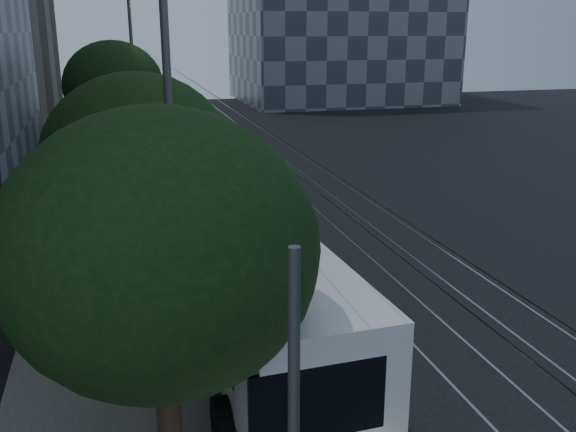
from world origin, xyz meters
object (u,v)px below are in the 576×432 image
at_px(pickup_silver, 232,222).
at_px(streetlamp_near, 187,113).
at_px(trolleybus, 243,279).
at_px(car_white_a, 188,170).
at_px(streetlamp_far, 140,60).
at_px(car_white_b, 198,165).
at_px(car_white_d, 157,139).
at_px(car_white_c, 185,145).

height_order(pickup_silver, streetlamp_near, streetlamp_near).
distance_m(trolleybus, car_white_a, 19.07).
xyz_separation_m(streetlamp_near, streetlamp_far, (0.00, 24.83, 0.07)).
xyz_separation_m(trolleybus, car_white_a, (0.67, 19.02, -1.11)).
height_order(car_white_b, streetlamp_far, streetlamp_far).
relative_size(car_white_b, car_white_d, 1.35).
height_order(car_white_c, streetlamp_near, streetlamp_near).
xyz_separation_m(pickup_silver, streetlamp_near, (-2.55, -8.70, 5.49)).
distance_m(car_white_a, car_white_b, 1.37).
height_order(car_white_a, car_white_d, car_white_a).
distance_m(pickup_silver, streetlamp_near, 10.60).
bearing_deg(streetlamp_far, pickup_silver, -81.01).
bearing_deg(streetlamp_far, car_white_d, 78.64).
distance_m(car_white_a, car_white_d, 11.19).
xyz_separation_m(trolleybus, pickup_silver, (1.27, 8.68, -1.06)).
bearing_deg(car_white_b, streetlamp_far, 95.62).
relative_size(trolleybus, streetlamp_far, 1.26).
distance_m(trolleybus, car_white_d, 30.20).
bearing_deg(car_white_c, car_white_d, 97.28).
bearing_deg(streetlamp_near, pickup_silver, 73.65).
xyz_separation_m(car_white_c, streetlamp_near, (-2.68, -27.26, 5.63)).
xyz_separation_m(car_white_a, car_white_c, (0.73, 8.21, -0.08)).
distance_m(car_white_d, streetlamp_far, 7.92).
xyz_separation_m(trolleybus, car_white_c, (1.40, 27.24, -1.19)).
bearing_deg(streetlamp_near, car_white_b, 82.44).
height_order(car_white_d, streetlamp_far, streetlamp_far).
height_order(trolleybus, pickup_silver, trolleybus).
xyz_separation_m(car_white_b, car_white_d, (-1.60, 10.00, -0.09)).
xyz_separation_m(pickup_silver, streetlamp_far, (-2.55, 16.13, 5.56)).
xyz_separation_m(pickup_silver, car_white_a, (-0.61, 10.34, -0.05)).
distance_m(trolleybus, streetlamp_far, 25.25).
bearing_deg(pickup_silver, car_white_d, 88.53).
height_order(pickup_silver, car_white_a, pickup_silver).
bearing_deg(car_white_d, car_white_c, -64.67).
distance_m(car_white_b, streetlamp_far, 7.77).
relative_size(trolleybus, streetlamp_near, 1.28).
bearing_deg(car_white_d, pickup_silver, -89.29).
height_order(car_white_b, streetlamp_near, streetlamp_near).
height_order(trolleybus, car_white_c, trolleybus).
distance_m(car_white_c, streetlamp_near, 27.97).
xyz_separation_m(car_white_b, streetlamp_far, (-2.68, 4.63, 5.64)).
bearing_deg(car_white_b, pickup_silver, -115.07).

